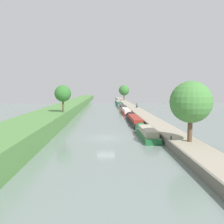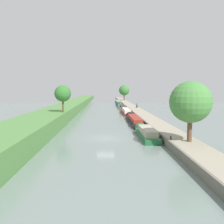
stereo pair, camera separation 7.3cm
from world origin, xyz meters
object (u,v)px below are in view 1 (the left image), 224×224
narrowboat_black (134,120)px  narrowboat_cream (122,107)px  narrowboat_navy (118,102)px  mooring_bollard_far (120,100)px  park_bench (137,106)px  narrowboat_teal (119,104)px  narrowboat_green (146,133)px  person_walking (137,105)px  mooring_bollard_near (171,138)px  narrowboat_red (126,111)px

narrowboat_black → narrowboat_cream: 34.43m
narrowboat_navy → mooring_bollard_far: bearing=76.8°
mooring_bollard_far → park_bench: size_ratio=0.30×
narrowboat_black → narrowboat_teal: bearing=90.1°
narrowboat_cream → mooring_bollard_far: 37.11m
narrowboat_green → narrowboat_navy: (0.19, 79.06, 0.03)m
narrowboat_green → narrowboat_cream: narrowboat_green is taller
narrowboat_teal → narrowboat_navy: 15.07m
mooring_bollard_far → park_bench: park_bench is taller
narrowboat_black → person_walking: size_ratio=10.32×
narrowboat_green → mooring_bollard_near: (1.93, -6.33, 0.58)m
mooring_bollard_near → park_bench: bearing=86.8°
narrowboat_red → mooring_bollard_near: (2.00, -39.50, 0.57)m
narrowboat_cream → mooring_bollard_far: bearing=87.2°
narrowboat_black → mooring_bollard_near: narrowboat_black is taller
narrowboat_cream → person_walking: (3.98, -8.71, 1.25)m
narrowboat_black → person_walking: person_walking is taller
narrowboat_black → narrowboat_teal: (-0.13, 49.02, -0.01)m
narrowboat_green → narrowboat_red: bearing=90.1°
narrowboat_teal → narrowboat_green: bearing=-89.9°
narrowboat_red → park_bench: (4.85, 11.17, 0.70)m
person_walking → mooring_bollard_near: bearing=-92.6°
narrowboat_cream → person_walking: size_ratio=9.48×
narrowboat_green → narrowboat_red: size_ratio=0.67×
narrowboat_green → mooring_bollard_near: narrowboat_green is taller
narrowboat_green → mooring_bollard_far: 86.49m
narrowboat_cream → narrowboat_navy: (0.08, 29.65, 0.06)m
narrowboat_red → narrowboat_navy: (0.26, 45.89, 0.03)m
narrowboat_teal → narrowboat_red: bearing=-89.9°
person_walking → park_bench: person_walking is taller
mooring_bollard_near → park_bench: size_ratio=0.30×
narrowboat_green → mooring_bollard_far: size_ratio=24.13×
narrowboat_black → narrowboat_navy: (0.17, 64.08, 0.05)m
narrowboat_green → narrowboat_navy: size_ratio=0.71×
narrowboat_red → narrowboat_teal: bearing=90.1°
narrowboat_green → mooring_bollard_near: 6.65m
narrowboat_cream → narrowboat_teal: bearing=90.9°
narrowboat_teal → person_walking: (4.20, -23.30, 1.25)m
narrowboat_cream → mooring_bollard_far: size_ratio=34.96×
narrowboat_cream → mooring_bollard_near: bearing=-88.1°
narrowboat_navy → mooring_bollard_near: 85.41m
narrowboat_cream → narrowboat_teal: size_ratio=1.32×
narrowboat_black → narrowboat_navy: narrowboat_navy is taller
narrowboat_red → park_bench: size_ratio=10.77×
person_walking → mooring_bollard_far: person_walking is taller
narrowboat_red → mooring_bollard_near: 39.56m
person_walking → narrowboat_black: bearing=-99.0°
narrowboat_cream → mooring_bollard_near: 55.78m
narrowboat_navy → mooring_bollard_near: (1.74, -85.39, 0.54)m
narrowboat_navy → narrowboat_cream: bearing=-90.1°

